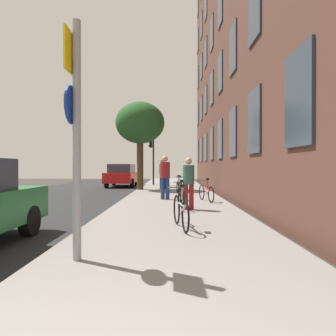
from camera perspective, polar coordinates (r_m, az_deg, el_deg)
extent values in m
plane|color=#332D28|center=(16.28, -11.61, -4.90)|extent=(41.80, 41.80, 0.00)
cube|color=#232326|center=(16.84, -18.64, -4.72)|extent=(7.00, 38.00, 0.01)
cube|color=gray|center=(15.92, 0.85, -4.79)|extent=(4.20, 38.00, 0.12)
cube|color=#2D3847|center=(6.58, 22.58, 11.71)|extent=(0.06, 1.26, 1.87)
cube|color=#2D3847|center=(9.51, 15.40, 8.19)|extent=(0.06, 1.26, 1.87)
cube|color=#2D3847|center=(12.54, 11.70, 6.29)|extent=(0.06, 1.26, 1.87)
cube|color=#2D3847|center=(15.60, 9.45, 5.12)|extent=(0.06, 1.26, 1.87)
cube|color=#2D3847|center=(18.68, 7.95, 4.33)|extent=(0.06, 1.26, 1.87)
cube|color=#2D3847|center=(21.78, 6.88, 3.77)|extent=(0.06, 1.26, 1.87)
cube|color=#2D3847|center=(24.88, 6.07, 3.34)|extent=(0.06, 1.26, 1.87)
cube|color=#2D3847|center=(27.99, 5.45, 3.01)|extent=(0.06, 1.26, 1.87)
cube|color=#2D3847|center=(10.46, 15.43, 26.10)|extent=(0.06, 1.26, 1.87)
cube|color=#2D3847|center=(13.27, 11.71, 20.38)|extent=(0.06, 1.26, 1.87)
cube|color=#2D3847|center=(16.20, 9.46, 16.65)|extent=(0.06, 1.26, 1.87)
cube|color=#2D3847|center=(19.18, 7.96, 14.06)|extent=(0.06, 1.26, 1.87)
cube|color=#2D3847|center=(22.21, 6.88, 12.16)|extent=(0.06, 1.26, 1.87)
cube|color=#2D3847|center=(25.26, 6.08, 10.72)|extent=(0.06, 1.26, 1.87)
cube|color=#2D3847|center=(28.33, 5.45, 9.58)|extent=(0.06, 1.26, 1.87)
cube|color=#2D3847|center=(17.39, 9.48, 26.97)|extent=(0.06, 1.26, 1.87)
cube|color=#2D3847|center=(20.20, 7.97, 23.04)|extent=(0.06, 1.26, 1.87)
cube|color=#2D3847|center=(23.10, 6.89, 20.07)|extent=(0.06, 1.26, 1.87)
cube|color=#2D3847|center=(26.04, 6.08, 17.76)|extent=(0.06, 1.26, 1.87)
cube|color=#2D3847|center=(29.03, 5.46, 15.92)|extent=(0.06, 1.26, 1.87)
cube|color=#2D3847|center=(24.38, 6.90, 27.27)|extent=(0.06, 1.26, 1.87)
cube|color=#2D3847|center=(27.19, 6.09, 24.31)|extent=(0.06, 1.26, 1.87)
cube|color=#2D3847|center=(30.06, 5.46, 21.90)|extent=(0.06, 1.26, 1.87)
cube|color=#2D3847|center=(31.40, 5.46, 27.42)|extent=(0.06, 1.26, 1.87)
cylinder|color=gray|center=(4.76, -16.23, 4.86)|extent=(0.12, 0.12, 3.48)
cube|color=yellow|center=(5.04, -17.17, 19.29)|extent=(0.03, 0.60, 0.60)
cylinder|color=#14339E|center=(4.85, -17.16, 10.88)|extent=(0.03, 0.56, 0.56)
cylinder|color=black|center=(22.99, -2.67, 1.39)|extent=(0.12, 0.12, 3.57)
cube|color=black|center=(23.06, -3.12, 4.71)|extent=(0.20, 0.24, 0.80)
sphere|color=red|center=(23.09, -3.39, 5.35)|extent=(0.16, 0.16, 0.16)
sphere|color=#523707|center=(23.07, -3.39, 4.71)|extent=(0.16, 0.16, 0.16)
sphere|color=#083E11|center=(23.05, -3.39, 4.06)|extent=(0.16, 0.16, 0.16)
cylinder|color=#4C3823|center=(18.46, -5.09, 0.84)|extent=(0.38, 0.38, 3.05)
ellipsoid|color=#235123|center=(18.63, -5.09, 8.18)|extent=(2.86, 2.86, 2.43)
torus|color=black|center=(7.44, 1.58, -7.55)|extent=(0.15, 0.69, 0.69)
torus|color=black|center=(6.46, 3.18, -8.76)|extent=(0.15, 0.69, 0.69)
cylinder|color=#99999E|center=(6.93, 2.32, -6.56)|extent=(0.18, 0.86, 0.04)
cylinder|color=#99999E|center=(6.69, 2.73, -7.55)|extent=(0.12, 0.52, 0.28)
cylinder|color=#99999E|center=(6.75, 2.56, -4.57)|extent=(0.04, 0.04, 0.28)
cube|color=black|center=(6.74, 2.56, -3.21)|extent=(0.10, 0.24, 0.06)
cylinder|color=#4C4C4C|center=(7.39, 1.58, -3.52)|extent=(0.42, 0.10, 0.03)
torus|color=black|center=(10.57, 2.10, -5.31)|extent=(0.08, 0.65, 0.65)
torus|color=black|center=(9.60, 2.66, -5.89)|extent=(0.08, 0.65, 0.65)
cylinder|color=black|center=(10.07, 2.36, -4.58)|extent=(0.10, 0.83, 0.04)
cylinder|color=black|center=(9.84, 2.51, -5.17)|extent=(0.08, 0.51, 0.27)
cylinder|color=black|center=(9.91, 2.45, -3.24)|extent=(0.04, 0.04, 0.28)
cube|color=black|center=(9.90, 2.45, -2.31)|extent=(0.10, 0.24, 0.06)
cylinder|color=#4C4C4C|center=(10.53, 2.10, -2.59)|extent=(0.42, 0.06, 0.03)
torus|color=black|center=(12.81, 6.14, -4.39)|extent=(0.17, 0.61, 0.62)
torus|color=black|center=(11.78, 7.81, -4.81)|extent=(0.17, 0.61, 0.62)
cylinder|color=#B21E1E|center=(12.28, 6.94, -3.81)|extent=(0.25, 0.92, 0.04)
cylinder|color=#B21E1E|center=(12.03, 7.37, -4.26)|extent=(0.16, 0.56, 0.30)
cylinder|color=#B21E1E|center=(12.11, 7.20, -2.73)|extent=(0.04, 0.04, 0.28)
cube|color=black|center=(12.10, 7.20, -1.98)|extent=(0.10, 0.24, 0.06)
cylinder|color=#4C4C4C|center=(12.78, 6.14, -2.21)|extent=(0.42, 0.12, 0.03)
torus|color=black|center=(15.44, 2.39, -3.53)|extent=(0.12, 0.64, 0.64)
torus|color=black|center=(14.40, 2.02, -3.82)|extent=(0.12, 0.64, 0.64)
cylinder|color=#267233|center=(14.91, 2.21, -2.99)|extent=(0.15, 0.89, 0.04)
cylinder|color=#267233|center=(14.65, 2.12, -3.37)|extent=(0.11, 0.54, 0.29)
cylinder|color=#267233|center=(14.74, 2.16, -2.08)|extent=(0.04, 0.04, 0.28)
cube|color=black|center=(14.73, 2.16, -1.46)|extent=(0.10, 0.24, 0.06)
cylinder|color=#4C4C4C|center=(15.42, 2.39, -1.68)|extent=(0.42, 0.08, 0.03)
torus|color=black|center=(16.96, 2.17, -3.24)|extent=(0.13, 0.61, 0.61)
torus|color=black|center=(15.90, 1.73, -3.48)|extent=(0.13, 0.61, 0.61)
cylinder|color=black|center=(16.42, 1.96, -2.77)|extent=(0.17, 0.90, 0.04)
cylinder|color=black|center=(16.16, 1.84, -3.09)|extent=(0.12, 0.55, 0.29)
cylinder|color=black|center=(16.25, 1.89, -1.96)|extent=(0.04, 0.04, 0.28)
cube|color=black|center=(16.25, 1.89, -1.40)|extent=(0.10, 0.24, 0.06)
cylinder|color=#4C4C4C|center=(16.93, 2.17, -1.60)|extent=(0.42, 0.09, 0.03)
cylinder|color=maroon|center=(9.96, 3.23, -5.22)|extent=(0.15, 0.15, 0.80)
cylinder|color=maroon|center=(9.97, 4.27, -5.22)|extent=(0.15, 0.15, 0.80)
cylinder|color=#33594C|center=(9.92, 3.75, -1.20)|extent=(0.51, 0.51, 0.60)
sphere|color=tan|center=(9.92, 3.75, 1.28)|extent=(0.22, 0.22, 0.22)
cylinder|color=navy|center=(12.91, -0.97, -3.77)|extent=(0.16, 0.16, 0.88)
cylinder|color=navy|center=(12.91, -0.09, -3.77)|extent=(0.16, 0.16, 0.88)
cylinder|color=maroon|center=(12.88, -0.53, -0.37)|extent=(0.44, 0.44, 0.66)
sphere|color=tan|center=(12.88, -0.53, 1.73)|extent=(0.24, 0.24, 0.24)
cylinder|color=navy|center=(18.55, -1.27, -2.56)|extent=(0.16, 0.16, 0.85)
cylinder|color=navy|center=(18.54, -0.68, -2.56)|extent=(0.16, 0.16, 0.85)
cylinder|color=olive|center=(18.52, -0.98, -0.26)|extent=(0.48, 0.48, 0.64)
sphere|color=tan|center=(18.53, -0.98, 1.16)|extent=(0.23, 0.23, 0.23)
cylinder|color=black|center=(7.33, -23.81, -8.75)|extent=(0.22, 0.64, 0.64)
cube|color=red|center=(22.95, -8.28, -1.67)|extent=(2.04, 4.39, 0.70)
cube|color=#2D3847|center=(22.72, -8.36, -0.05)|extent=(1.67, 2.47, 0.60)
cylinder|color=black|center=(24.47, -9.80, -2.37)|extent=(0.22, 0.64, 0.64)
cylinder|color=black|center=(24.22, -5.75, -2.39)|extent=(0.22, 0.64, 0.64)
cylinder|color=black|center=(21.76, -11.10, -2.71)|extent=(0.22, 0.64, 0.64)
cylinder|color=black|center=(21.48, -6.55, -2.74)|extent=(0.22, 0.64, 0.64)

